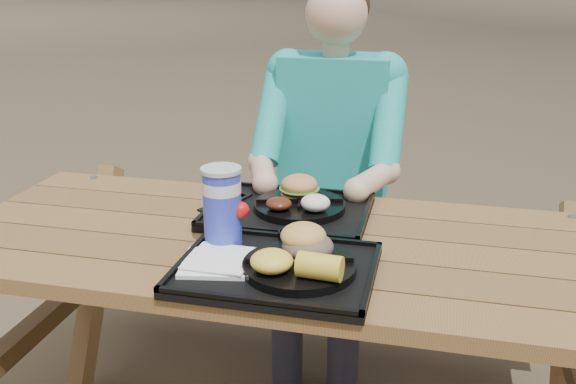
# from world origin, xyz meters

# --- Properties ---
(picnic_table) EXTENTS (1.80, 1.49, 0.75)m
(picnic_table) POSITION_xyz_m (0.00, 0.00, 0.38)
(picnic_table) COLOR #999999
(picnic_table) RESTS_ON ground
(tray_near) EXTENTS (0.45, 0.35, 0.02)m
(tray_near) POSITION_xyz_m (0.02, -0.21, 0.76)
(tray_near) COLOR black
(tray_near) RESTS_ON picnic_table
(tray_far) EXTENTS (0.45, 0.35, 0.02)m
(tray_far) POSITION_xyz_m (-0.04, 0.16, 0.76)
(tray_far) COLOR black
(tray_far) RESTS_ON picnic_table
(plate_near) EXTENTS (0.26, 0.26, 0.02)m
(plate_near) POSITION_xyz_m (0.08, -0.21, 0.78)
(plate_near) COLOR black
(plate_near) RESTS_ON tray_near
(plate_far) EXTENTS (0.26, 0.26, 0.02)m
(plate_far) POSITION_xyz_m (-0.01, 0.17, 0.78)
(plate_far) COLOR black
(plate_far) RESTS_ON tray_far
(napkin_stack) EXTENTS (0.18, 0.18, 0.02)m
(napkin_stack) POSITION_xyz_m (-0.12, -0.23, 0.78)
(napkin_stack) COLOR white
(napkin_stack) RESTS_ON tray_near
(soda_cup) EXTENTS (0.09, 0.09, 0.19)m
(soda_cup) POSITION_xyz_m (-0.14, -0.11, 0.86)
(soda_cup) COLOR #1826B6
(soda_cup) RESTS_ON tray_near
(condiment_bbq) EXTENTS (0.06, 0.06, 0.03)m
(condiment_bbq) POSITION_xyz_m (0.02, -0.07, 0.79)
(condiment_bbq) COLOR #320505
(condiment_bbq) RESTS_ON tray_near
(condiment_mustard) EXTENTS (0.05, 0.05, 0.03)m
(condiment_mustard) POSITION_xyz_m (0.07, -0.08, 0.78)
(condiment_mustard) COLOR gold
(condiment_mustard) RESTS_ON tray_near
(sandwich) EXTENTS (0.11, 0.11, 0.12)m
(sandwich) POSITION_xyz_m (0.09, -0.17, 0.85)
(sandwich) COLOR gold
(sandwich) RESTS_ON plate_near
(mac_cheese) EXTENTS (0.10, 0.10, 0.05)m
(mac_cheese) POSITION_xyz_m (0.03, -0.27, 0.81)
(mac_cheese) COLOR yellow
(mac_cheese) RESTS_ON plate_near
(corn_cob) EXTENTS (0.10, 0.10, 0.06)m
(corn_cob) POSITION_xyz_m (0.14, -0.28, 0.82)
(corn_cob) COLOR yellow
(corn_cob) RESTS_ON plate_near
(cutlery_far) EXTENTS (0.08, 0.18, 0.01)m
(cutlery_far) POSITION_xyz_m (-0.21, 0.16, 0.77)
(cutlery_far) COLOR black
(cutlery_far) RESTS_ON tray_far
(burger) EXTENTS (0.11, 0.11, 0.10)m
(burger) POSITION_xyz_m (-0.02, 0.22, 0.84)
(burger) COLOR #D8874C
(burger) RESTS_ON plate_far
(baked_beans) EXTENTS (0.07, 0.07, 0.03)m
(baked_beans) POSITION_xyz_m (-0.05, 0.10, 0.81)
(baked_beans) COLOR #522210
(baked_beans) RESTS_ON plate_far
(potato_salad) EXTENTS (0.08, 0.08, 0.04)m
(potato_salad) POSITION_xyz_m (0.05, 0.12, 0.81)
(potato_salad) COLOR white
(potato_salad) RESTS_ON plate_far
(diner) EXTENTS (0.48, 0.84, 1.28)m
(diner) POSITION_xyz_m (-0.00, 0.71, 0.64)
(diner) COLOR #1AA7BA
(diner) RESTS_ON ground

